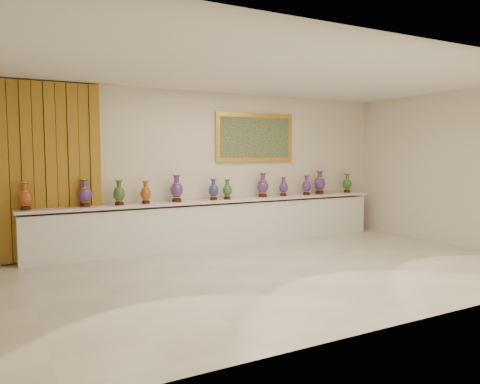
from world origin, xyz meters
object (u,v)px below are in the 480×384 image
object	(u,v)px
vase_0	(25,197)
vase_1	(85,194)
counter	(219,223)
vase_2	(119,194)

from	to	relation	value
vase_0	vase_1	size ratio (longest dim) A/B	0.96
counter	vase_1	size ratio (longest dim) A/B	15.33
vase_1	vase_0	bearing A→B (deg)	-177.71
vase_1	vase_2	size ratio (longest dim) A/B	1.07
counter	vase_0	bearing A→B (deg)	-179.52
vase_0	counter	bearing A→B (deg)	0.48
vase_0	vase_1	world-z (taller)	vase_1
counter	vase_2	xyz separation A→B (m)	(-1.95, -0.02, 0.66)
vase_0	vase_2	distance (m)	1.50
vase_1	vase_2	xyz separation A→B (m)	(0.57, -0.03, -0.01)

